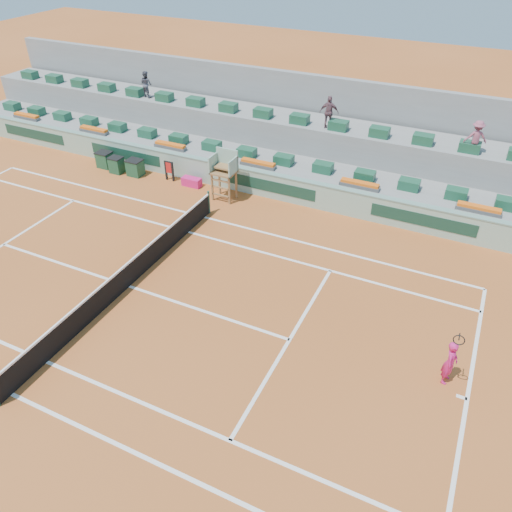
# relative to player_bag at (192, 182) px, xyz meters

# --- Properties ---
(ground) EXTENTS (90.00, 90.00, 0.00)m
(ground) POSITION_rel_player_bag_xyz_m (2.11, -7.86, -0.22)
(ground) COLOR #A64F20
(ground) RESTS_ON ground
(seating_tier_lower) EXTENTS (36.00, 4.00, 1.20)m
(seating_tier_lower) POSITION_rel_player_bag_xyz_m (2.11, 2.84, 0.38)
(seating_tier_lower) COLOR gray
(seating_tier_lower) RESTS_ON ground
(seating_tier_upper) EXTENTS (36.00, 2.40, 2.60)m
(seating_tier_upper) POSITION_rel_player_bag_xyz_m (2.11, 4.44, 1.08)
(seating_tier_upper) COLOR gray
(seating_tier_upper) RESTS_ON ground
(stadium_back_wall) EXTENTS (36.00, 0.40, 4.40)m
(stadium_back_wall) POSITION_rel_player_bag_xyz_m (2.11, 6.04, 1.98)
(stadium_back_wall) COLOR gray
(stadium_back_wall) RESTS_ON ground
(player_bag) EXTENTS (0.97, 0.43, 0.43)m
(player_bag) POSITION_rel_player_bag_xyz_m (0.00, 0.00, 0.00)
(player_bag) COLOR #DB1C6F
(player_bag) RESTS_ON ground
(spectator_left) EXTENTS (0.80, 0.69, 1.42)m
(spectator_left) POSITION_rel_player_bag_xyz_m (-5.13, 3.98, 3.09)
(spectator_left) COLOR #50515E
(spectator_left) RESTS_ON seating_tier_upper
(spectator_mid) EXTENTS (0.96, 0.54, 1.55)m
(spectator_mid) POSITION_rel_player_bag_xyz_m (5.59, 3.85, 3.16)
(spectator_mid) COLOR #734D57
(spectator_mid) RESTS_ON seating_tier_upper
(spectator_right) EXTENTS (1.06, 0.79, 1.46)m
(spectator_right) POSITION_rel_player_bag_xyz_m (12.27, 3.73, 3.11)
(spectator_right) COLOR #9C4E63
(spectator_right) RESTS_ON seating_tier_upper
(court_lines) EXTENTS (23.89, 11.09, 0.01)m
(court_lines) POSITION_rel_player_bag_xyz_m (2.11, -7.86, -0.21)
(court_lines) COLOR white
(court_lines) RESTS_ON ground
(tennis_net) EXTENTS (0.10, 11.97, 1.10)m
(tennis_net) POSITION_rel_player_bag_xyz_m (2.11, -7.86, 0.31)
(tennis_net) COLOR black
(tennis_net) RESTS_ON ground
(advertising_hoarding) EXTENTS (36.00, 0.34, 1.26)m
(advertising_hoarding) POSITION_rel_player_bag_xyz_m (2.14, 0.64, 0.42)
(advertising_hoarding) COLOR #90B5A1
(advertising_hoarding) RESTS_ON ground
(umpire_chair) EXTENTS (1.10, 0.90, 2.40)m
(umpire_chair) POSITION_rel_player_bag_xyz_m (2.11, -0.36, 1.33)
(umpire_chair) COLOR brown
(umpire_chair) RESTS_ON ground
(seat_row_lower) EXTENTS (32.90, 0.60, 0.44)m
(seat_row_lower) POSITION_rel_player_bag_xyz_m (2.11, 1.94, 1.20)
(seat_row_lower) COLOR #1A5035
(seat_row_lower) RESTS_ON seating_tier_lower
(seat_row_upper) EXTENTS (32.90, 0.60, 0.44)m
(seat_row_upper) POSITION_rel_player_bag_xyz_m (2.11, 3.84, 2.60)
(seat_row_upper) COLOR #1A5035
(seat_row_upper) RESTS_ON seating_tier_upper
(flower_planters) EXTENTS (26.80, 0.36, 0.28)m
(flower_planters) POSITION_rel_player_bag_xyz_m (0.61, 1.14, 1.12)
(flower_planters) COLOR #525252
(flower_planters) RESTS_ON seating_tier_lower
(drink_cooler_a) EXTENTS (0.79, 0.69, 0.84)m
(drink_cooler_a) POSITION_rel_player_bag_xyz_m (-3.25, -0.22, 0.21)
(drink_cooler_a) COLOR #17472C
(drink_cooler_a) RESTS_ON ground
(drink_cooler_b) EXTENTS (0.70, 0.60, 0.84)m
(drink_cooler_b) POSITION_rel_player_bag_xyz_m (-4.33, -0.37, 0.21)
(drink_cooler_b) COLOR #17472C
(drink_cooler_b) RESTS_ON ground
(drink_cooler_c) EXTENTS (0.78, 0.68, 0.84)m
(drink_cooler_c) POSITION_rel_player_bag_xyz_m (-5.30, -0.11, 0.21)
(drink_cooler_c) COLOR #17472C
(drink_cooler_c) RESTS_ON ground
(towel_rack) EXTENTS (0.51, 0.09, 1.03)m
(towel_rack) POSITION_rel_player_bag_xyz_m (-1.32, 0.04, 0.39)
(towel_rack) COLOR black
(towel_rack) RESTS_ON ground
(tennis_player) EXTENTS (0.42, 0.85, 2.28)m
(tennis_player) POSITION_rel_player_bag_xyz_m (13.30, -7.41, 0.55)
(tennis_player) COLOR #DB1C6F
(tennis_player) RESTS_ON ground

